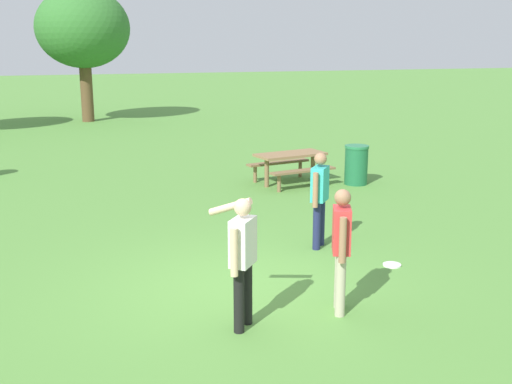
{
  "coord_description": "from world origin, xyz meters",
  "views": [
    {
      "loc": [
        -2.32,
        -8.13,
        3.45
      ],
      "look_at": [
        0.76,
        1.54,
        1.0
      ],
      "focal_mm": 44.24,
      "sensor_mm": 36.0,
      "label": 1
    }
  ],
  "objects_px": {
    "picnic_table_near": "(290,162)",
    "tree_far_right": "(83,29)",
    "person_thrower": "(242,253)",
    "frisbee": "(392,265)",
    "trash_can_beside_table": "(356,165)",
    "person_catcher": "(320,194)",
    "person_bystander": "(341,243)"
  },
  "relations": [
    {
      "from": "trash_can_beside_table",
      "to": "tree_far_right",
      "type": "xyz_separation_m",
      "value": [
        -5.56,
        14.69,
        3.43
      ]
    },
    {
      "from": "person_bystander",
      "to": "picnic_table_near",
      "type": "distance_m",
      "value": 7.5
    },
    {
      "from": "tree_far_right",
      "to": "person_catcher",
      "type": "bearing_deg",
      "value": -81.66
    },
    {
      "from": "person_catcher",
      "to": "trash_can_beside_table",
      "type": "distance_m",
      "value": 5.07
    },
    {
      "from": "trash_can_beside_table",
      "to": "picnic_table_near",
      "type": "bearing_deg",
      "value": 162.32
    },
    {
      "from": "trash_can_beside_table",
      "to": "tree_far_right",
      "type": "relative_size",
      "value": 0.17
    },
    {
      "from": "person_catcher",
      "to": "tree_far_right",
      "type": "distance_m",
      "value": 19.32
    },
    {
      "from": "tree_far_right",
      "to": "picnic_table_near",
      "type": "bearing_deg",
      "value": -74.17
    },
    {
      "from": "person_bystander",
      "to": "frisbee",
      "type": "bearing_deg",
      "value": 40.74
    },
    {
      "from": "frisbee",
      "to": "trash_can_beside_table",
      "type": "height_order",
      "value": "trash_can_beside_table"
    },
    {
      "from": "person_catcher",
      "to": "tree_far_right",
      "type": "relative_size",
      "value": 0.29
    },
    {
      "from": "person_bystander",
      "to": "picnic_table_near",
      "type": "bearing_deg",
      "value": 74.2
    },
    {
      "from": "person_thrower",
      "to": "person_bystander",
      "type": "xyz_separation_m",
      "value": [
        1.34,
        0.07,
        -0.02
      ]
    },
    {
      "from": "person_thrower",
      "to": "frisbee",
      "type": "height_order",
      "value": "person_thrower"
    },
    {
      "from": "frisbee",
      "to": "tree_far_right",
      "type": "distance_m",
      "value": 20.76
    },
    {
      "from": "picnic_table_near",
      "to": "tree_far_right",
      "type": "relative_size",
      "value": 0.35
    },
    {
      "from": "person_catcher",
      "to": "person_bystander",
      "type": "xyz_separation_m",
      "value": [
        -0.78,
        -2.51,
        0.0
      ]
    },
    {
      "from": "person_catcher",
      "to": "picnic_table_near",
      "type": "height_order",
      "value": "person_catcher"
    },
    {
      "from": "person_thrower",
      "to": "picnic_table_near",
      "type": "height_order",
      "value": "person_thrower"
    },
    {
      "from": "person_catcher",
      "to": "frisbee",
      "type": "height_order",
      "value": "person_catcher"
    },
    {
      "from": "person_thrower",
      "to": "picnic_table_near",
      "type": "bearing_deg",
      "value": 65.09
    },
    {
      "from": "person_catcher",
      "to": "picnic_table_near",
      "type": "relative_size",
      "value": 0.84
    },
    {
      "from": "person_catcher",
      "to": "frisbee",
      "type": "distance_m",
      "value": 1.69
    },
    {
      "from": "person_bystander",
      "to": "tree_far_right",
      "type": "bearing_deg",
      "value": 95.3
    },
    {
      "from": "person_thrower",
      "to": "tree_far_right",
      "type": "relative_size",
      "value": 0.29
    },
    {
      "from": "person_catcher",
      "to": "tree_far_right",
      "type": "xyz_separation_m",
      "value": [
        -2.77,
        18.89,
        2.97
      ]
    },
    {
      "from": "person_bystander",
      "to": "trash_can_beside_table",
      "type": "height_order",
      "value": "person_bystander"
    },
    {
      "from": "frisbee",
      "to": "trash_can_beside_table",
      "type": "relative_size",
      "value": 0.3
    },
    {
      "from": "person_catcher",
      "to": "frisbee",
      "type": "xyz_separation_m",
      "value": [
        0.74,
        -1.2,
        -0.93
      ]
    },
    {
      "from": "trash_can_beside_table",
      "to": "frisbee",
      "type": "bearing_deg",
      "value": -110.8
    },
    {
      "from": "person_catcher",
      "to": "picnic_table_near",
      "type": "bearing_deg",
      "value": 75.02
    },
    {
      "from": "frisbee",
      "to": "picnic_table_near",
      "type": "distance_m",
      "value": 5.94
    }
  ]
}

